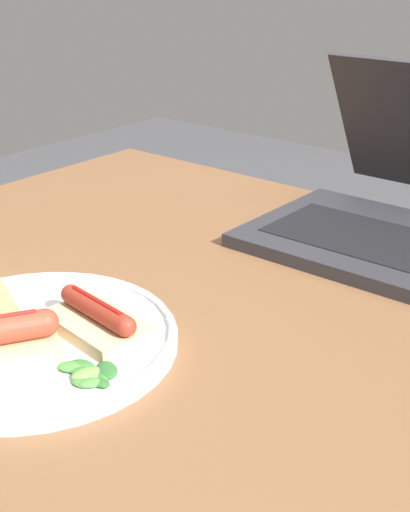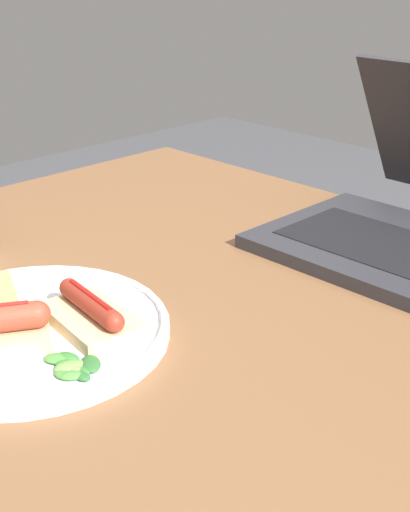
% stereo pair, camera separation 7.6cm
% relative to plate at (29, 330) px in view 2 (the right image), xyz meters
% --- Properties ---
extents(desk, '(1.31, 0.80, 0.71)m').
position_rel_plate_xyz_m(desk, '(0.18, 0.21, -0.08)').
color(desk, brown).
rests_on(desk, ground_plane).
extents(plate, '(0.29, 0.29, 0.02)m').
position_rel_plate_xyz_m(plate, '(0.00, 0.00, 0.00)').
color(plate, silver).
rests_on(plate, desk).
extents(sausage_toast_left, '(0.12, 0.08, 0.04)m').
position_rel_plate_xyz_m(sausage_toast_left, '(0.04, 0.05, 0.02)').
color(sausage_toast_left, '#D6B784').
rests_on(sausage_toast_left, plate).
extents(salad_pile, '(0.07, 0.05, 0.01)m').
position_rel_plate_xyz_m(salad_pile, '(0.10, -0.01, 0.01)').
color(salad_pile, '#709E4C').
rests_on(salad_pile, plate).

